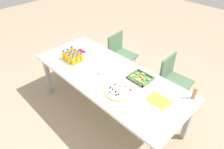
{
  "coord_description": "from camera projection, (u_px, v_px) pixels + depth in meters",
  "views": [
    {
      "loc": [
        1.56,
        -1.48,
        2.36
      ],
      "look_at": [
        0.05,
        0.01,
        0.75
      ],
      "focal_mm": 32.02,
      "sensor_mm": 36.0,
      "label": 1
    }
  ],
  "objects": [
    {
      "name": "ground_plane",
      "position": [
        109.0,
        111.0,
        3.14
      ],
      "size": [
        12.0,
        12.0,
        0.0
      ],
      "primitive_type": "plane",
      "color": "gray"
    },
    {
      "name": "party_table",
      "position": [
        109.0,
        78.0,
        2.73
      ],
      "size": [
        2.26,
        0.94,
        0.73
      ],
      "color": "white",
      "rests_on": "ground_plane"
    },
    {
      "name": "chair_far_left",
      "position": [
        120.0,
        52.0,
        3.6
      ],
      "size": [
        0.43,
        0.43,
        0.83
      ],
      "rotation": [
        0.0,
        0.0,
        -1.48
      ],
      "color": "#4C6B4C",
      "rests_on": "ground_plane"
    },
    {
      "name": "chair_far_right",
      "position": [
        173.0,
        78.0,
        3.01
      ],
      "size": [
        0.42,
        0.42,
        0.83
      ],
      "rotation": [
        0.0,
        0.0,
        -1.53
      ],
      "color": "#4C6B4C",
      "rests_on": "ground_plane"
    },
    {
      "name": "juice_bottle_0",
      "position": [
        64.0,
        55.0,
        2.97
      ],
      "size": [
        0.06,
        0.06,
        0.15
      ],
      "color": "#F9AC14",
      "rests_on": "party_table"
    },
    {
      "name": "juice_bottle_1",
      "position": [
        67.0,
        57.0,
        2.93
      ],
      "size": [
        0.06,
        0.06,
        0.15
      ],
      "color": "#F9AE14",
      "rests_on": "party_table"
    },
    {
      "name": "juice_bottle_2",
      "position": [
        70.0,
        59.0,
        2.89
      ],
      "size": [
        0.06,
        0.06,
        0.15
      ],
      "color": "#FBAE14",
      "rests_on": "party_table"
    },
    {
      "name": "juice_bottle_3",
      "position": [
        73.0,
        61.0,
        2.84
      ],
      "size": [
        0.06,
        0.06,
        0.14
      ],
      "color": "#FAAC14",
      "rests_on": "party_table"
    },
    {
      "name": "juice_bottle_4",
      "position": [
        68.0,
        53.0,
        3.01
      ],
      "size": [
        0.06,
        0.06,
        0.14
      ],
      "color": "#F8AF14",
      "rests_on": "party_table"
    },
    {
      "name": "juice_bottle_5",
      "position": [
        72.0,
        55.0,
        2.97
      ],
      "size": [
        0.06,
        0.06,
        0.13
      ],
      "color": "#FAAC14",
      "rests_on": "party_table"
    },
    {
      "name": "juice_bottle_6",
      "position": [
        74.0,
        57.0,
        2.94
      ],
      "size": [
        0.06,
        0.06,
        0.13
      ],
      "color": "#F8AD14",
      "rests_on": "party_table"
    },
    {
      "name": "juice_bottle_7",
      "position": [
        78.0,
        59.0,
        2.89
      ],
      "size": [
        0.05,
        0.05,
        0.13
      ],
      "color": "#F9AC14",
      "rests_on": "party_table"
    },
    {
      "name": "juice_bottle_8",
      "position": [
        72.0,
        51.0,
        3.06
      ],
      "size": [
        0.06,
        0.06,
        0.15
      ],
      "color": "#F8AD14",
      "rests_on": "party_table"
    },
    {
      "name": "juice_bottle_9",
      "position": [
        76.0,
        53.0,
        3.01
      ],
      "size": [
        0.05,
        0.05,
        0.14
      ],
      "color": "#F9AD14",
      "rests_on": "party_table"
    },
    {
      "name": "juice_bottle_10",
      "position": [
        79.0,
        55.0,
        2.97
      ],
      "size": [
        0.05,
        0.05,
        0.13
      ],
      "color": "#FBAB14",
      "rests_on": "party_table"
    },
    {
      "name": "juice_bottle_11",
      "position": [
        82.0,
        57.0,
        2.93
      ],
      "size": [
        0.05,
        0.05,
        0.14
      ],
      "color": "#FAAF14",
      "rests_on": "party_table"
    },
    {
      "name": "fruit_pizza",
      "position": [
        118.0,
        91.0,
        2.41
      ],
      "size": [
        0.33,
        0.33,
        0.05
      ],
      "color": "tan",
      "rests_on": "party_table"
    },
    {
      "name": "snack_tray",
      "position": [
        140.0,
        78.0,
        2.62
      ],
      "size": [
        0.28,
        0.25,
        0.04
      ],
      "color": "#477238",
      "rests_on": "party_table"
    },
    {
      "name": "plate_stack",
      "position": [
        104.0,
        71.0,
        2.73
      ],
      "size": [
        0.19,
        0.19,
        0.03
      ],
      "color": "silver",
      "rests_on": "party_table"
    },
    {
      "name": "napkin_stack",
      "position": [
        80.0,
        52.0,
        3.16
      ],
      "size": [
        0.15,
        0.15,
        0.01
      ],
      "primitive_type": "cube",
      "color": "red",
      "rests_on": "party_table"
    },
    {
      "name": "cardboard_tube",
      "position": [
        194.0,
        93.0,
        2.28
      ],
      "size": [
        0.04,
        0.04,
        0.16
      ],
      "primitive_type": "cylinder",
      "color": "#9E7A56",
      "rests_on": "party_table"
    },
    {
      "name": "paper_folder",
      "position": [
        159.0,
        100.0,
        2.3
      ],
      "size": [
        0.27,
        0.21,
        0.01
      ],
      "primitive_type": "cube",
      "rotation": [
        0.0,
        0.0,
        0.04
      ],
      "color": "yellow",
      "rests_on": "party_table"
    }
  ]
}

